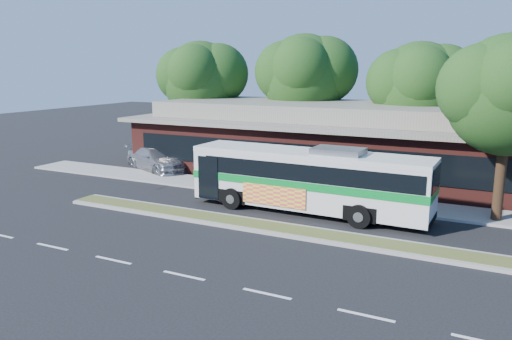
# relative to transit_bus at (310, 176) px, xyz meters

# --- Properties ---
(ground) EXTENTS (120.00, 120.00, 0.00)m
(ground) POSITION_rel_transit_bus_xyz_m (1.90, -3.65, -1.76)
(ground) COLOR black
(ground) RESTS_ON ground
(median_strip) EXTENTS (26.00, 1.10, 0.15)m
(median_strip) POSITION_rel_transit_bus_xyz_m (1.90, -3.05, -1.68)
(median_strip) COLOR #454F21
(median_strip) RESTS_ON ground
(sidewalk) EXTENTS (44.00, 2.60, 0.12)m
(sidewalk) POSITION_rel_transit_bus_xyz_m (1.90, 2.75, -1.70)
(sidewalk) COLOR gray
(sidewalk) RESTS_ON ground
(parking_lot) EXTENTS (14.00, 12.00, 0.01)m
(parking_lot) POSITION_rel_transit_bus_xyz_m (-16.10, 6.35, -1.75)
(parking_lot) COLOR black
(parking_lot) RESTS_ON ground
(plaza_building) EXTENTS (33.20, 11.20, 4.45)m
(plaza_building) POSITION_rel_transit_bus_xyz_m (1.90, 9.34, 0.37)
(plaza_building) COLOR #511E19
(plaza_building) RESTS_ON ground
(tree_bg_a) EXTENTS (6.47, 5.80, 8.63)m
(tree_bg_a) POSITION_rel_transit_bus_xyz_m (-12.68, 11.49, 4.11)
(tree_bg_a) COLOR black
(tree_bg_a) RESTS_ON ground
(tree_bg_b) EXTENTS (6.69, 6.00, 9.00)m
(tree_bg_b) POSITION_rel_transit_bus_xyz_m (-4.67, 12.50, 4.39)
(tree_bg_b) COLOR black
(tree_bg_b) RESTS_ON ground
(tree_bg_c) EXTENTS (6.24, 5.60, 8.26)m
(tree_bg_c) POSITION_rel_transit_bus_xyz_m (3.30, 11.49, 3.84)
(tree_bg_c) COLOR black
(tree_bg_c) RESTS_ON ground
(transit_bus) EXTENTS (11.31, 2.84, 3.16)m
(transit_bus) POSITION_rel_transit_bus_xyz_m (0.00, 0.00, 0.00)
(transit_bus) COLOR silver
(transit_bus) RESTS_ON ground
(sedan) EXTENTS (5.81, 4.09, 1.56)m
(sedan) POSITION_rel_transit_bus_xyz_m (-12.35, 4.62, -0.98)
(sedan) COLOR #9C9DA2
(sedan) RESTS_ON ground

